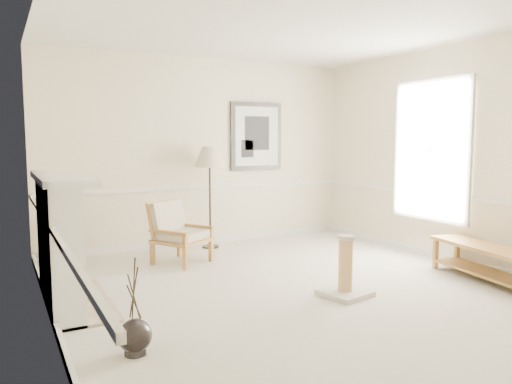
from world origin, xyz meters
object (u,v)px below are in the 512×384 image
scratching_post (345,277)px  armchair (176,230)px  floor_vase (135,337)px  floor_lamp (210,160)px  bench (486,257)px

scratching_post → armchair: bearing=116.5°
floor_vase → armchair: bearing=65.1°
armchair → floor_lamp: (0.75, 0.64, 0.90)m
floor_vase → bench: (4.14, 0.10, 0.14)m
floor_lamp → bench: (2.16, -3.17, -1.07)m
floor_vase → floor_lamp: bearing=58.9°
floor_lamp → floor_vase: bearing=-121.1°
armchair → floor_lamp: floor_lamp is taller
floor_vase → bench: size_ratio=0.51×
floor_lamp → bench: floor_lamp is taller
bench → floor_vase: bearing=-178.6°
armchair → scratching_post: armchair is taller
floor_lamp → scratching_post: floor_lamp is taller
armchair → scratching_post: size_ratio=1.37×
floor_vase → scratching_post: bearing=10.0°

